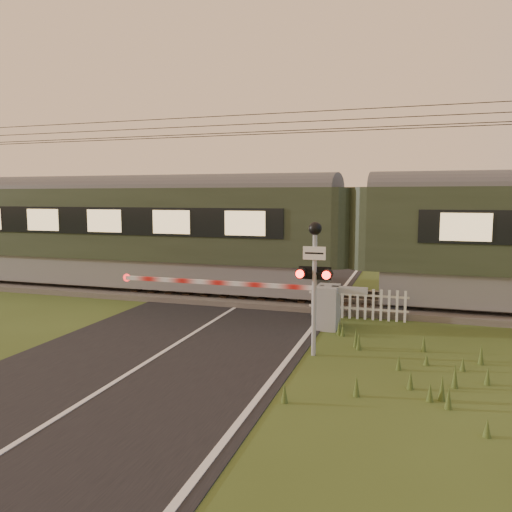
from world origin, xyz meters
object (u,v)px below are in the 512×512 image
(train, at_px, (354,235))
(picket_fence, at_px, (358,303))
(crossing_signal, at_px, (315,264))
(boom_gate, at_px, (315,303))

(train, bearing_deg, picket_fence, -78.87)
(crossing_signal, bearing_deg, train, 88.04)
(train, height_order, crossing_signal, train)
(boom_gate, bearing_deg, crossing_signal, -79.60)
(boom_gate, distance_m, picket_fence, 1.58)
(train, relative_size, crossing_signal, 14.29)
(crossing_signal, height_order, picket_fence, crossing_signal)
(boom_gate, height_order, crossing_signal, crossing_signal)
(boom_gate, bearing_deg, train, 78.66)
(boom_gate, height_order, picket_fence, boom_gate)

